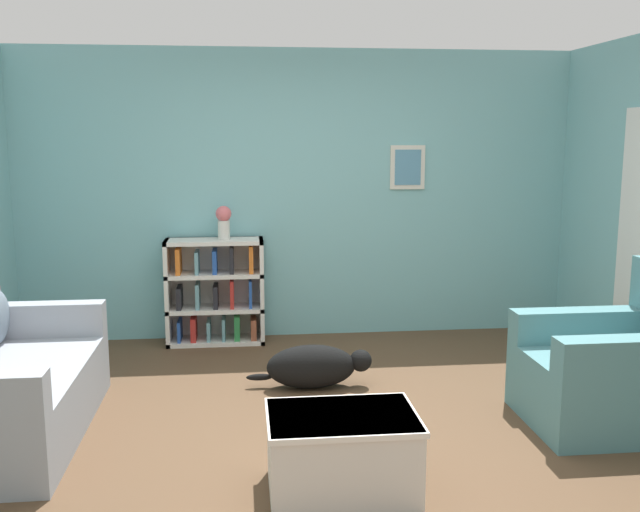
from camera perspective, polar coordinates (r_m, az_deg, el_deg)
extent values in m
plane|color=brown|center=(4.64, 0.55, -13.73)|extent=(14.00, 14.00, 0.00)
cube|color=#7AB7BC|center=(6.52, -1.77, 4.89)|extent=(5.60, 0.10, 2.60)
cube|color=silver|center=(6.60, 7.02, 7.06)|extent=(0.32, 0.02, 0.40)
cube|color=#568EAD|center=(6.59, 7.04, 7.05)|extent=(0.24, 0.01, 0.32)
cube|color=#9399A3|center=(4.88, -23.57, -10.74)|extent=(0.89, 1.71, 0.42)
cube|color=#9399A3|center=(5.49, -21.43, -4.75)|extent=(0.89, 0.16, 0.24)
cube|color=silver|center=(6.44, -12.06, -2.88)|extent=(0.04, 0.32, 0.94)
cube|color=silver|center=(6.40, -4.69, -2.76)|extent=(0.04, 0.32, 0.94)
cube|color=silver|center=(6.55, -8.34, -2.54)|extent=(0.86, 0.02, 0.94)
cube|color=silver|center=(6.52, -8.29, -6.69)|extent=(0.86, 0.32, 0.04)
cube|color=silver|center=(6.44, -8.35, -4.18)|extent=(0.86, 0.32, 0.04)
cube|color=silver|center=(6.38, -8.42, -1.45)|extent=(0.86, 0.32, 0.04)
cube|color=silver|center=(6.33, -8.48, 1.16)|extent=(0.86, 0.32, 0.04)
cube|color=#234C9E|center=(6.50, -11.15, -5.90)|extent=(0.03, 0.24, 0.20)
cube|color=black|center=(6.43, -11.17, -3.25)|extent=(0.04, 0.24, 0.19)
cube|color=orange|center=(6.36, -11.25, -0.35)|extent=(0.04, 0.24, 0.23)
cube|color=#B22823|center=(6.49, -10.06, -5.77)|extent=(0.05, 0.24, 0.23)
cube|color=#60939E|center=(6.41, -9.74, -3.10)|extent=(0.03, 0.24, 0.22)
cube|color=#60939E|center=(6.35, -9.80, -0.46)|extent=(0.03, 0.24, 0.20)
cube|color=#60939E|center=(6.49, -8.88, -5.91)|extent=(0.03, 0.24, 0.19)
cube|color=black|center=(6.41, -8.33, -3.18)|extent=(0.04, 0.24, 0.20)
cube|color=#234C9E|center=(6.34, -8.41, -0.41)|extent=(0.04, 0.24, 0.20)
cube|color=#60939E|center=(6.48, -7.70, -5.79)|extent=(0.03, 0.24, 0.22)
cube|color=#B22823|center=(6.40, -7.05, -2.95)|extent=(0.03, 0.24, 0.25)
cube|color=black|center=(6.34, -7.08, -0.26)|extent=(0.03, 0.24, 0.23)
cube|color=#287A3D|center=(6.47, -6.65, -5.66)|extent=(0.05, 0.24, 0.24)
cube|color=#234C9E|center=(6.40, -5.60, -2.93)|extent=(0.03, 0.24, 0.24)
cube|color=orange|center=(6.34, -5.54, -0.18)|extent=(0.04, 0.24, 0.24)
cube|color=brown|center=(6.48, -5.34, -5.81)|extent=(0.05, 0.24, 0.20)
cube|color=slate|center=(5.02, 22.10, -9.88)|extent=(1.05, 0.86, 0.45)
cube|color=slate|center=(5.21, 20.57, -5.20)|extent=(1.05, 0.18, 0.22)
cube|color=silver|center=(3.84, 1.77, -15.49)|extent=(0.75, 0.53, 0.43)
cube|color=white|center=(3.76, 1.78, -12.77)|extent=(0.78, 0.56, 0.03)
ellipsoid|color=black|center=(5.30, -0.71, -8.83)|extent=(0.66, 0.29, 0.32)
sphere|color=black|center=(5.33, 3.28, -8.35)|extent=(0.16, 0.16, 0.16)
ellipsoid|color=black|center=(5.34, -4.85, -9.63)|extent=(0.20, 0.05, 0.05)
cylinder|color=silver|center=(6.31, -7.70, 2.09)|extent=(0.11, 0.11, 0.17)
sphere|color=#E06B70|center=(6.29, -7.73, 3.37)|extent=(0.14, 0.14, 0.14)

